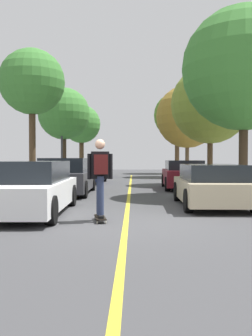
{
  "coord_description": "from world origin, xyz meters",
  "views": [
    {
      "loc": [
        0.17,
        -8.44,
        1.44
      ],
      "look_at": [
        -0.18,
        9.43,
        0.98
      ],
      "focal_mm": 40.72,
      "sensor_mm": 36.0,
      "label": 1
    }
  ],
  "objects_px": {
    "parked_car_right_nearest": "(212,185)",
    "street_tree_left_far": "(81,125)",
    "skateboard": "(100,217)",
    "parked_car_left_farthest": "(98,169)",
    "street_tree_right_nearest": "(244,69)",
    "street_tree_left_near": "(64,114)",
    "street_tree_left_nearest": "(32,82)",
    "street_tree_right_near": "(210,105)",
    "parked_car_right_near": "(183,175)",
    "streetlamp": "(62,130)",
    "parked_car_left_nearest": "(30,188)",
    "parked_car_left_near": "(67,176)",
    "street_tree_right_far": "(187,117)",
    "skateboarder": "(100,173)",
    "street_tree_right_farthest": "(177,116)",
    "parked_car_left_far": "(87,171)"
  },
  "relations": [
    {
      "from": "parked_car_right_nearest",
      "to": "street_tree_left_far",
      "type": "height_order",
      "value": "street_tree_left_far"
    },
    {
      "from": "skateboard",
      "to": "parked_car_left_farthest",
      "type": "bearing_deg",
      "value": 95.5
    },
    {
      "from": "street_tree_right_nearest",
      "to": "skateboard",
      "type": "xyz_separation_m",
      "value": [
        -4.85,
        -5.55,
        -4.66
      ]
    },
    {
      "from": "parked_car_left_farthest",
      "to": "street_tree_left_far",
      "type": "distance_m",
      "value": 5.43
    },
    {
      "from": "street_tree_left_near",
      "to": "street_tree_right_nearest",
      "type": "bearing_deg",
      "value": -49.58
    },
    {
      "from": "street_tree_left_nearest",
      "to": "street_tree_right_nearest",
      "type": "distance_m",
      "value": 8.82
    },
    {
      "from": "street_tree_right_nearest",
      "to": "street_tree_right_near",
      "type": "relative_size",
      "value": 1.1
    },
    {
      "from": "parked_car_right_near",
      "to": "street_tree_left_far",
      "type": "bearing_deg",
      "value": 115.13
    },
    {
      "from": "parked_car_left_farthest",
      "to": "streetlamp",
      "type": "relative_size",
      "value": 0.76
    },
    {
      "from": "parked_car_left_nearest",
      "to": "streetlamp",
      "type": "relative_size",
      "value": 0.89
    },
    {
      "from": "skateboard",
      "to": "street_tree_left_nearest",
      "type": "bearing_deg",
      "value": 114.85
    },
    {
      "from": "parked_car_left_near",
      "to": "parked_car_right_near",
      "type": "distance_m",
      "value": 5.69
    },
    {
      "from": "streetlamp",
      "to": "parked_car_right_nearest",
      "type": "bearing_deg",
      "value": -60.69
    },
    {
      "from": "parked_car_right_near",
      "to": "street_tree_left_far",
      "type": "height_order",
      "value": "street_tree_left_far"
    },
    {
      "from": "parked_car_right_near",
      "to": "street_tree_right_far",
      "type": "bearing_deg",
      "value": 81.13
    },
    {
      "from": "streetlamp",
      "to": "skateboarder",
      "type": "relative_size",
      "value": 2.98
    },
    {
      "from": "parked_car_left_nearest",
      "to": "street_tree_left_near",
      "type": "xyz_separation_m",
      "value": [
        -1.73,
        14.36,
        3.58
      ]
    },
    {
      "from": "parked_car_left_near",
      "to": "streetlamp",
      "type": "distance_m",
      "value": 8.8
    },
    {
      "from": "parked_car_left_nearest",
      "to": "street_tree_right_near",
      "type": "distance_m",
      "value": 13.02
    },
    {
      "from": "street_tree_right_farthest",
      "to": "streetlamp",
      "type": "height_order",
      "value": "street_tree_right_farthest"
    },
    {
      "from": "street_tree_right_farthest",
      "to": "skateboarder",
      "type": "bearing_deg",
      "value": -100.16
    },
    {
      "from": "street_tree_right_nearest",
      "to": "streetlamp",
      "type": "xyz_separation_m",
      "value": [
        -8.53,
        9.3,
        -1.56
      ]
    },
    {
      "from": "parked_car_left_near",
      "to": "street_tree_left_far",
      "type": "xyz_separation_m",
      "value": [
        -1.73,
        17.08,
        3.6
      ]
    },
    {
      "from": "skateboard",
      "to": "street_tree_left_far",
      "type": "bearing_deg",
      "value": 98.78
    },
    {
      "from": "street_tree_right_far",
      "to": "streetlamp",
      "type": "distance_m",
      "value": 10.21
    },
    {
      "from": "street_tree_left_far",
      "to": "street_tree_right_farthest",
      "type": "height_order",
      "value": "street_tree_right_farthest"
    },
    {
      "from": "parked_car_right_nearest",
      "to": "street_tree_right_far",
      "type": "xyz_separation_m",
      "value": [
        1.73,
        17.55,
        3.95
      ]
    },
    {
      "from": "parked_car_left_far",
      "to": "streetlamp",
      "type": "xyz_separation_m",
      "value": [
        -1.75,
        1.41,
        2.49
      ]
    },
    {
      "from": "parked_car_left_far",
      "to": "parked_car_left_farthest",
      "type": "xyz_separation_m",
      "value": [
        0.0,
        6.6,
        -0.03
      ]
    },
    {
      "from": "street_tree_left_near",
      "to": "street_tree_right_near",
      "type": "bearing_deg",
      "value": -24.36
    },
    {
      "from": "parked_car_left_far",
      "to": "parked_car_right_near",
      "type": "relative_size",
      "value": 1.0
    },
    {
      "from": "street_tree_left_near",
      "to": "street_tree_right_far",
      "type": "bearing_deg",
      "value": 29.24
    },
    {
      "from": "parked_car_left_farthest",
      "to": "parked_car_right_nearest",
      "type": "bearing_deg",
      "value": -73.74
    },
    {
      "from": "parked_car_left_near",
      "to": "street_tree_left_far",
      "type": "height_order",
      "value": "street_tree_left_far"
    },
    {
      "from": "street_tree_left_near",
      "to": "parked_car_right_nearest",
      "type": "bearing_deg",
      "value": -62.09
    },
    {
      "from": "skateboard",
      "to": "skateboarder",
      "type": "xyz_separation_m",
      "value": [
        0.01,
        -0.03,
        1.03
      ]
    },
    {
      "from": "parked_car_left_farthest",
      "to": "skateboard",
      "type": "bearing_deg",
      "value": -84.5
    },
    {
      "from": "streetlamp",
      "to": "skateboarder",
      "type": "distance_m",
      "value": 15.47
    },
    {
      "from": "street_tree_right_near",
      "to": "street_tree_left_nearest",
      "type": "bearing_deg",
      "value": -156.02
    },
    {
      "from": "street_tree_right_far",
      "to": "street_tree_left_far",
      "type": "bearing_deg",
      "value": 158.34
    },
    {
      "from": "street_tree_right_farthest",
      "to": "streetlamp",
      "type": "relative_size",
      "value": 1.41
    },
    {
      "from": "parked_car_right_nearest",
      "to": "street_tree_left_nearest",
      "type": "xyz_separation_m",
      "value": [
        -6.77,
        5.16,
        4.11
      ]
    },
    {
      "from": "street_tree_right_far",
      "to": "parked_car_left_near",
      "type": "bearing_deg",
      "value": -116.31
    },
    {
      "from": "street_tree_left_nearest",
      "to": "street_tree_right_far",
      "type": "relative_size",
      "value": 0.89
    },
    {
      "from": "parked_car_left_far",
      "to": "skateboard",
      "type": "xyz_separation_m",
      "value": [
        1.93,
        -13.44,
        -0.6
      ]
    },
    {
      "from": "parked_car_left_farthest",
      "to": "street_tree_right_near",
      "type": "height_order",
      "value": "street_tree_right_near"
    },
    {
      "from": "parked_car_right_near",
      "to": "street_tree_left_nearest",
      "type": "distance_m",
      "value": 8.02
    },
    {
      "from": "parked_car_left_far",
      "to": "skateboard",
      "type": "height_order",
      "value": "parked_car_left_far"
    },
    {
      "from": "street_tree_right_farthest",
      "to": "parked_car_right_nearest",
      "type": "bearing_deg",
      "value": -94.08
    },
    {
      "from": "street_tree_right_near",
      "to": "street_tree_right_far",
      "type": "distance_m",
      "value": 8.62
    }
  ]
}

